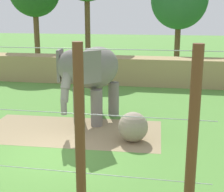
% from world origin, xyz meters
% --- Properties ---
extents(ground_plane, '(120.00, 120.00, 0.00)m').
position_xyz_m(ground_plane, '(0.00, 0.00, 0.00)').
color(ground_plane, '#518938').
extents(dirt_patch, '(6.95, 3.58, 0.01)m').
position_xyz_m(dirt_patch, '(-0.01, 2.23, 0.00)').
color(dirt_patch, '#937F5B').
rests_on(dirt_patch, ground).
extents(embankment_wall, '(36.00, 1.80, 1.69)m').
position_xyz_m(embankment_wall, '(0.00, 11.39, 0.85)').
color(embankment_wall, tan).
rests_on(embankment_wall, ground).
extents(elephant, '(2.31, 4.12, 3.14)m').
position_xyz_m(elephant, '(0.52, 3.58, 2.08)').
color(elephant, slate).
rests_on(elephant, ground).
extents(enrichment_ball, '(1.06, 1.06, 1.06)m').
position_xyz_m(enrichment_ball, '(2.43, 1.66, 0.53)').
color(enrichment_ball, gray).
rests_on(enrichment_ball, ground).
extents(cable_fence, '(9.38, 0.24, 3.82)m').
position_xyz_m(cable_fence, '(0.01, -2.26, 1.91)').
color(cable_fence, brown).
rests_on(cable_fence, ground).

